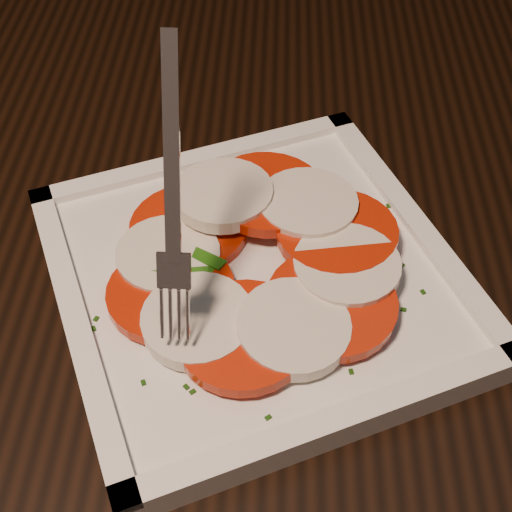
% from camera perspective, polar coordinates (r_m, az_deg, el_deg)
% --- Properties ---
extents(table, '(1.22, 0.83, 0.75)m').
position_cam_1_polar(table, '(0.59, 3.06, -3.75)').
color(table, black).
rests_on(table, ground).
extents(plate, '(0.33, 0.33, 0.01)m').
position_cam_1_polar(plate, '(0.46, -0.00, -1.85)').
color(plate, white).
rests_on(plate, table).
extents(caprese_salad, '(0.20, 0.21, 0.03)m').
position_cam_1_polar(caprese_salad, '(0.45, -0.00, -0.33)').
color(caprese_salad, red).
rests_on(caprese_salad, plate).
extents(fork, '(0.03, 0.08, 0.15)m').
position_cam_1_polar(fork, '(0.38, -6.50, 5.96)').
color(fork, white).
rests_on(fork, caprese_salad).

